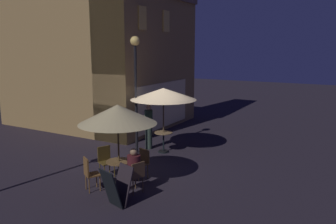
{
  "coord_description": "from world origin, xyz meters",
  "views": [
    {
      "loc": [
        -9.99,
        -6.45,
        3.91
      ],
      "look_at": [
        0.77,
        -0.37,
        1.57
      ],
      "focal_mm": 36.54,
      "sensor_mm": 36.0,
      "label": 1
    }
  ],
  "objects_px": {
    "cafe_chair_2": "(89,171)",
    "patron_seated_0": "(133,167)",
    "street_lamp_near_corner": "(136,70)",
    "cafe_chair_0": "(142,161)",
    "cafe_table_1": "(119,167)",
    "patio_umbrella_0": "(163,94)",
    "cafe_table_0": "(163,138)",
    "patio_umbrella_1": "(118,114)",
    "cafe_chair_1": "(105,159)",
    "cafe_chair_3": "(136,174)",
    "patron_standing_1": "(149,126)",
    "menu_sandwich_board": "(117,187)"
  },
  "relations": [
    {
      "from": "patio_umbrella_0",
      "to": "cafe_chair_3",
      "type": "height_order",
      "value": "patio_umbrella_0"
    },
    {
      "from": "street_lamp_near_corner",
      "to": "cafe_chair_0",
      "type": "relative_size",
      "value": 4.95
    },
    {
      "from": "patron_standing_1",
      "to": "cafe_chair_1",
      "type": "bearing_deg",
      "value": 27.0
    },
    {
      "from": "cafe_table_0",
      "to": "cafe_chair_2",
      "type": "bearing_deg",
      "value": -179.7
    },
    {
      "from": "cafe_chair_0",
      "to": "patron_standing_1",
      "type": "relative_size",
      "value": 0.5
    },
    {
      "from": "patio_umbrella_0",
      "to": "cafe_chair_1",
      "type": "relative_size",
      "value": 2.66
    },
    {
      "from": "cafe_table_1",
      "to": "street_lamp_near_corner",
      "type": "bearing_deg",
      "value": 25.24
    },
    {
      "from": "street_lamp_near_corner",
      "to": "cafe_chair_1",
      "type": "relative_size",
      "value": 4.68
    },
    {
      "from": "cafe_chair_2",
      "to": "patron_seated_0",
      "type": "height_order",
      "value": "patron_seated_0"
    },
    {
      "from": "patio_umbrella_1",
      "to": "cafe_chair_2",
      "type": "xyz_separation_m",
      "value": [
        -0.75,
        0.45,
        -1.51
      ]
    },
    {
      "from": "patio_umbrella_1",
      "to": "cafe_chair_0",
      "type": "height_order",
      "value": "patio_umbrella_1"
    },
    {
      "from": "cafe_chair_0",
      "to": "cafe_chair_1",
      "type": "height_order",
      "value": "cafe_chair_1"
    },
    {
      "from": "cafe_table_1",
      "to": "cafe_chair_1",
      "type": "distance_m",
      "value": 0.89
    },
    {
      "from": "cafe_table_1",
      "to": "patron_seated_0",
      "type": "height_order",
      "value": "patron_seated_0"
    },
    {
      "from": "cafe_table_1",
      "to": "patio_umbrella_0",
      "type": "bearing_deg",
      "value": 7.99
    },
    {
      "from": "patron_standing_1",
      "to": "patio_umbrella_0",
      "type": "bearing_deg",
      "value": 100.13
    },
    {
      "from": "patio_umbrella_0",
      "to": "cafe_chair_2",
      "type": "xyz_separation_m",
      "value": [
        -4.09,
        -0.02,
        -1.66
      ]
    },
    {
      "from": "cafe_chair_0",
      "to": "cafe_chair_3",
      "type": "height_order",
      "value": "cafe_chair_3"
    },
    {
      "from": "street_lamp_near_corner",
      "to": "patron_standing_1",
      "type": "xyz_separation_m",
      "value": [
        0.66,
        -0.12,
        -2.2
      ]
    },
    {
      "from": "patio_umbrella_0",
      "to": "patron_seated_0",
      "type": "relative_size",
      "value": 1.96
    },
    {
      "from": "cafe_chair_2",
      "to": "menu_sandwich_board",
      "type": "bearing_deg",
      "value": -75.36
    },
    {
      "from": "cafe_chair_3",
      "to": "patron_standing_1",
      "type": "bearing_deg",
      "value": -44.26
    },
    {
      "from": "cafe_table_1",
      "to": "cafe_chair_0",
      "type": "distance_m",
      "value": 0.84
    },
    {
      "from": "cafe_table_1",
      "to": "cafe_chair_2",
      "type": "relative_size",
      "value": 0.77
    },
    {
      "from": "menu_sandwich_board",
      "to": "patron_standing_1",
      "type": "distance_m",
      "value": 5.0
    },
    {
      "from": "cafe_table_0",
      "to": "patio_umbrella_0",
      "type": "height_order",
      "value": "patio_umbrella_0"
    },
    {
      "from": "menu_sandwich_board",
      "to": "street_lamp_near_corner",
      "type": "bearing_deg",
      "value": 44.76
    },
    {
      "from": "cafe_chair_2",
      "to": "patron_standing_1",
      "type": "bearing_deg",
      "value": 41.23
    },
    {
      "from": "street_lamp_near_corner",
      "to": "patron_seated_0",
      "type": "xyz_separation_m",
      "value": [
        -3.01,
        -1.95,
        -2.39
      ]
    },
    {
      "from": "cafe_chair_3",
      "to": "patron_seated_0",
      "type": "bearing_deg",
      "value": -0.0
    },
    {
      "from": "cafe_table_0",
      "to": "cafe_table_1",
      "type": "bearing_deg",
      "value": -172.01
    },
    {
      "from": "street_lamp_near_corner",
      "to": "patron_seated_0",
      "type": "relative_size",
      "value": 3.45
    },
    {
      "from": "patron_standing_1",
      "to": "patron_seated_0",
      "type": "bearing_deg",
      "value": 46.26
    },
    {
      "from": "patio_umbrella_0",
      "to": "cafe_chair_3",
      "type": "relative_size",
      "value": 2.74
    },
    {
      "from": "menu_sandwich_board",
      "to": "patio_umbrella_1",
      "type": "height_order",
      "value": "patio_umbrella_1"
    },
    {
      "from": "cafe_table_0",
      "to": "patio_umbrella_1",
      "type": "relative_size",
      "value": 0.33
    },
    {
      "from": "cafe_table_1",
      "to": "patron_seated_0",
      "type": "xyz_separation_m",
      "value": [
        -0.2,
        -0.63,
        0.19
      ]
    },
    {
      "from": "cafe_chair_3",
      "to": "patron_seated_0",
      "type": "distance_m",
      "value": 0.21
    },
    {
      "from": "cafe_chair_1",
      "to": "patron_seated_0",
      "type": "relative_size",
      "value": 0.74
    },
    {
      "from": "cafe_table_0",
      "to": "patron_seated_0",
      "type": "distance_m",
      "value": 3.72
    },
    {
      "from": "cafe_chair_0",
      "to": "menu_sandwich_board",
      "type": "bearing_deg",
      "value": 32.7
    },
    {
      "from": "cafe_table_1",
      "to": "patio_umbrella_0",
      "type": "distance_m",
      "value": 3.78
    },
    {
      "from": "cafe_table_0",
      "to": "patron_seated_0",
      "type": "height_order",
      "value": "patron_seated_0"
    },
    {
      "from": "patron_standing_1",
      "to": "cafe_table_0",
      "type": "bearing_deg",
      "value": 100.13
    },
    {
      "from": "cafe_chair_3",
      "to": "cafe_chair_1",
      "type": "bearing_deg",
      "value": -3.68
    },
    {
      "from": "menu_sandwich_board",
      "to": "cafe_chair_3",
      "type": "height_order",
      "value": "menu_sandwich_board"
    },
    {
      "from": "street_lamp_near_corner",
      "to": "patron_standing_1",
      "type": "height_order",
      "value": "street_lamp_near_corner"
    },
    {
      "from": "street_lamp_near_corner",
      "to": "cafe_chair_2",
      "type": "bearing_deg",
      "value": -166.14
    },
    {
      "from": "cafe_table_0",
      "to": "patron_standing_1",
      "type": "bearing_deg",
      "value": 80.48
    },
    {
      "from": "cafe_chair_3",
      "to": "patron_standing_1",
      "type": "distance_m",
      "value": 4.22
    }
  ]
}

